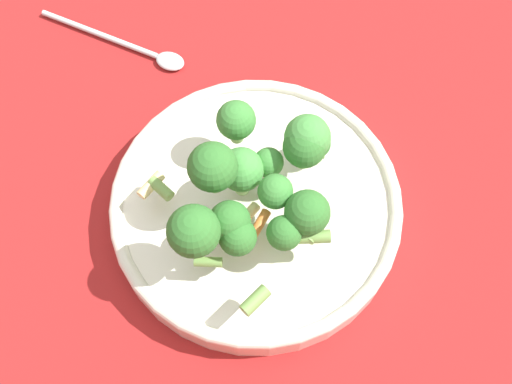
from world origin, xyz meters
The scene contains 4 objects.
ground_plane centered at (0.00, 0.00, 0.00)m, with size 3.00×3.00×0.00m, color maroon.
bowl centered at (0.00, 0.00, 0.02)m, with size 0.30×0.30×0.04m.
pasta_salad centered at (-0.01, 0.00, 0.09)m, with size 0.21×0.20×0.10m.
spoon centered at (0.23, 0.13, 0.01)m, with size 0.11×0.18×0.01m.
Camera 1 is at (-0.25, 0.02, 0.59)m, focal length 42.00 mm.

